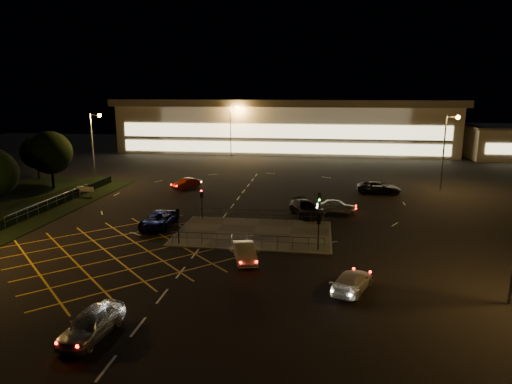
# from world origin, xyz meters

# --- Properties ---
(ground) EXTENTS (180.00, 180.00, 0.00)m
(ground) POSITION_xyz_m (0.00, 0.00, 0.00)
(ground) COLOR black
(ground) RESTS_ON ground
(pedestrian_island) EXTENTS (14.00, 9.00, 0.12)m
(pedestrian_island) POSITION_xyz_m (2.00, -2.00, 0.06)
(pedestrian_island) COLOR #4C4944
(pedestrian_island) RESTS_ON ground
(grass_verge) EXTENTS (18.00, 30.00, 0.08)m
(grass_verge) POSITION_xyz_m (-28.00, 6.00, 0.04)
(grass_verge) COLOR black
(grass_verge) RESTS_ON ground
(hedge) EXTENTS (2.00, 26.00, 1.00)m
(hedge) POSITION_xyz_m (-23.00, 6.00, 0.50)
(hedge) COLOR black
(hedge) RESTS_ON ground
(supermarket) EXTENTS (72.00, 26.50, 10.50)m
(supermarket) POSITION_xyz_m (0.00, 61.95, 5.31)
(supermarket) COLOR beige
(supermarket) RESTS_ON ground
(streetlight_nw) EXTENTS (1.78, 0.56, 10.03)m
(streetlight_nw) POSITION_xyz_m (-23.56, 18.00, 6.56)
(streetlight_nw) COLOR slate
(streetlight_nw) RESTS_ON ground
(streetlight_ne) EXTENTS (1.78, 0.56, 10.03)m
(streetlight_ne) POSITION_xyz_m (24.44, 20.00, 6.56)
(streetlight_ne) COLOR slate
(streetlight_ne) RESTS_ON ground
(streetlight_far_left) EXTENTS (1.78, 0.56, 10.03)m
(streetlight_far_left) POSITION_xyz_m (-9.56, 48.00, 6.56)
(streetlight_far_left) COLOR slate
(streetlight_far_left) RESTS_ON ground
(streetlight_far_right) EXTENTS (1.78, 0.56, 10.03)m
(streetlight_far_right) POSITION_xyz_m (30.44, 50.00, 6.56)
(streetlight_far_right) COLOR slate
(streetlight_far_right) RESTS_ON ground
(signal_sw) EXTENTS (0.28, 0.30, 3.15)m
(signal_sw) POSITION_xyz_m (-4.00, -5.99, 2.37)
(signal_sw) COLOR black
(signal_sw) RESTS_ON pedestrian_island
(signal_se) EXTENTS (0.28, 0.30, 3.15)m
(signal_se) POSITION_xyz_m (8.00, -5.99, 2.37)
(signal_se) COLOR black
(signal_se) RESTS_ON pedestrian_island
(signal_nw) EXTENTS (0.28, 0.30, 3.15)m
(signal_nw) POSITION_xyz_m (-4.00, 1.99, 2.37)
(signal_nw) COLOR black
(signal_nw) RESTS_ON pedestrian_island
(signal_ne) EXTENTS (0.28, 0.30, 3.15)m
(signal_ne) POSITION_xyz_m (8.00, 1.99, 2.37)
(signal_ne) COLOR black
(signal_ne) RESTS_ON pedestrian_island
(tree_c) EXTENTS (5.76, 5.76, 7.84)m
(tree_c) POSITION_xyz_m (-28.00, 14.00, 4.95)
(tree_c) COLOR black
(tree_c) RESTS_ON ground
(tree_d) EXTENTS (4.68, 4.68, 6.37)m
(tree_d) POSITION_xyz_m (-34.00, 20.00, 4.02)
(tree_d) COLOR black
(tree_d) RESTS_ON ground
(car_near_silver) EXTENTS (2.38, 4.79, 1.57)m
(car_near_silver) POSITION_xyz_m (-4.08, -21.30, 0.78)
(car_near_silver) COLOR #B1B4B9
(car_near_silver) RESTS_ON ground
(car_queue_white) EXTENTS (2.66, 4.51, 1.41)m
(car_queue_white) POSITION_xyz_m (2.32, -9.00, 0.70)
(car_queue_white) COLOR silver
(car_queue_white) RESTS_ON ground
(car_left_blue) EXTENTS (2.59, 5.57, 1.54)m
(car_left_blue) POSITION_xyz_m (-7.50, -1.40, 0.77)
(car_left_blue) COLOR #0A0C41
(car_left_blue) RESTS_ON ground
(car_far_dkgrey) EXTENTS (4.12, 5.85, 1.57)m
(car_far_dkgrey) POSITION_xyz_m (6.54, 5.00, 0.79)
(car_far_dkgrey) COLOR black
(car_far_dkgrey) RESTS_ON ground
(car_right_silver) EXTENTS (4.30, 1.97, 1.43)m
(car_right_silver) POSITION_xyz_m (9.90, 6.86, 0.72)
(car_right_silver) COLOR silver
(car_right_silver) RESTS_ON ground
(car_circ_red) EXTENTS (3.56, 4.15, 1.35)m
(car_circ_red) POSITION_xyz_m (-10.12, 16.94, 0.67)
(car_circ_red) COLOR maroon
(car_circ_red) RESTS_ON ground
(car_east_grey) EXTENTS (5.71, 3.00, 1.53)m
(car_east_grey) POSITION_xyz_m (15.66, 17.17, 0.77)
(car_east_grey) COLOR black
(car_east_grey) RESTS_ON ground
(car_approach_white) EXTENTS (3.45, 4.91, 1.32)m
(car_approach_white) POSITION_xyz_m (10.32, -13.36, 0.66)
(car_approach_white) COLOR silver
(car_approach_white) RESTS_ON ground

